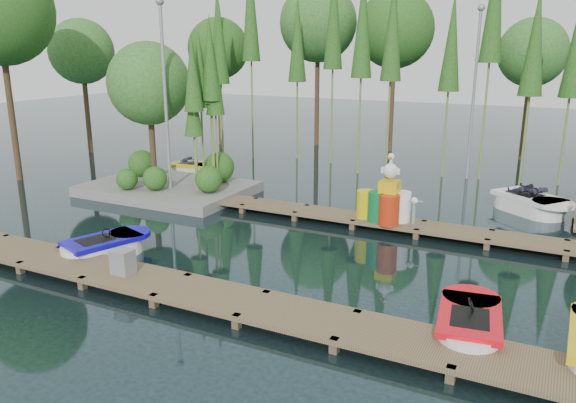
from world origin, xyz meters
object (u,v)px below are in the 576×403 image
at_px(boat_blue, 105,248).
at_px(boat_yellow_far, 194,169).
at_px(island, 163,111).
at_px(boat_red, 469,325).
at_px(utility_cabinet, 123,262).
at_px(yellow_barrel, 366,204).
at_px(drum_cluster, 389,202).

relative_size(boat_blue, boat_yellow_far, 1.10).
bearing_deg(island, boat_blue, -64.98).
distance_m(boat_red, boat_yellow_far, 16.74).
relative_size(utility_cabinet, yellow_barrel, 0.67).
bearing_deg(boat_yellow_far, utility_cabinet, -50.40).
distance_m(boat_yellow_far, drum_cluster, 11.02).
relative_size(boat_yellow_far, utility_cabinet, 4.26).
distance_m(boat_red, yellow_barrel, 7.24).
bearing_deg(utility_cabinet, boat_blue, 145.68).
relative_size(boat_red, drum_cluster, 1.26).
height_order(island, yellow_barrel, island).
bearing_deg(drum_cluster, island, 174.22).
bearing_deg(yellow_barrel, boat_blue, -133.74).
distance_m(island, boat_yellow_far, 4.30).
height_order(boat_blue, yellow_barrel, yellow_barrel).
bearing_deg(boat_yellow_far, boat_blue, -56.06).
bearing_deg(utility_cabinet, drum_cluster, 56.67).
relative_size(boat_blue, drum_cluster, 1.28).
relative_size(yellow_barrel, drum_cluster, 0.41).
bearing_deg(boat_blue, drum_cluster, 60.81).
xyz_separation_m(utility_cabinet, drum_cluster, (4.50, 6.84, 0.34)).
xyz_separation_m(boat_red, utility_cabinet, (-7.88, -1.11, 0.34)).
bearing_deg(yellow_barrel, island, 174.73).
height_order(boat_blue, utility_cabinet, utility_cabinet).
bearing_deg(island, yellow_barrel, -5.27).
bearing_deg(drum_cluster, utility_cabinet, -123.33).
distance_m(boat_blue, boat_yellow_far, 10.35).
distance_m(utility_cabinet, drum_cluster, 8.20).
bearing_deg(boat_red, drum_cluster, 112.64).
xyz_separation_m(island, boat_yellow_far, (-0.89, 3.02, -2.93)).
bearing_deg(boat_yellow_far, yellow_barrel, -10.41).
height_order(boat_yellow_far, drum_cluster, drum_cluster).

